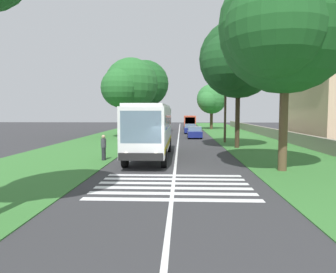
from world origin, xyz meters
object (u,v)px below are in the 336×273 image
(roadside_tree_right_0, at_px, (236,61))
(utility_pole, at_px, (225,102))
(trailing_car_1, at_px, (190,129))
(roadside_tree_right_1, at_px, (283,29))
(roadside_tree_left_1, at_px, (129,86))
(roadside_building, at_px, (335,103))
(coach_bus, at_px, (151,128))
(roadside_tree_left_0, at_px, (144,85))
(trailing_car_0, at_px, (195,133))
(roadside_tree_right_2, at_px, (211,100))
(trailing_minibus_0, at_px, (190,121))
(pedestrian, at_px, (104,147))

(roadside_tree_right_0, distance_m, utility_pole, 5.94)
(trailing_car_1, bearing_deg, roadside_tree_right_1, -172.56)
(roadside_tree_left_1, relative_size, roadside_tree_right_1, 0.88)
(trailing_car_1, relative_size, roadside_building, 0.38)
(roadside_building, bearing_deg, coach_bus, 122.42)
(roadside_tree_right_0, bearing_deg, utility_pole, 2.66)
(roadside_tree_left_0, relative_size, roadside_tree_left_1, 1.11)
(roadside_tree_right_1, relative_size, roadside_building, 1.01)
(coach_bus, xyz_separation_m, trailing_car_1, (25.70, -3.48, -1.48))
(trailing_car_0, height_order, roadside_tree_right_0, roadside_tree_right_0)
(trailing_car_0, height_order, roadside_tree_left_0, roadside_tree_left_0)
(trailing_car_0, distance_m, roadside_tree_right_0, 13.39)
(trailing_car_1, bearing_deg, roadside_tree_left_1, 135.40)
(trailing_car_1, bearing_deg, roadside_tree_left_0, 85.36)
(roadside_tree_left_0, xyz_separation_m, roadside_tree_right_1, (-31.17, -11.05, 0.28))
(trailing_car_0, xyz_separation_m, roadside_building, (-5.69, -14.37, 3.47))
(trailing_car_1, xyz_separation_m, roadside_building, (-14.16, -14.70, 3.47))
(roadside_tree_right_1, bearing_deg, roadside_tree_right_2, -0.20)
(trailing_minibus_0, height_order, roadside_tree_right_2, roadside_tree_right_2)
(coach_bus, height_order, trailing_car_0, coach_bus)
(coach_bus, height_order, trailing_minibus_0, coach_bus)
(trailing_minibus_0, bearing_deg, utility_pole, -173.41)
(coach_bus, bearing_deg, pedestrian, 116.40)
(roadside_tree_right_0, relative_size, roadside_tree_right_1, 1.00)
(trailing_car_1, distance_m, pedestrian, 27.96)
(utility_pole, distance_m, pedestrian, 16.33)
(trailing_minibus_0, xyz_separation_m, pedestrian, (-38.82, 6.73, -0.64))
(roadside_tree_right_0, distance_m, pedestrian, 14.38)
(trailing_car_1, distance_m, roadside_tree_right_2, 13.20)
(coach_bus, relative_size, roadside_tree_right_1, 0.98)
(trailing_minibus_0, xyz_separation_m, roadside_building, (-25.78, -14.46, 2.59))
(coach_bus, bearing_deg, roadside_tree_right_2, -11.57)
(trailing_car_0, distance_m, utility_pole, 7.67)
(roadside_tree_right_0, bearing_deg, pedestrian, 128.00)
(trailing_car_0, distance_m, roadside_tree_right_2, 20.95)
(roadside_tree_right_0, relative_size, roadside_building, 1.01)
(roadside_tree_right_1, bearing_deg, trailing_minibus_0, 5.09)
(trailing_minibus_0, bearing_deg, roadside_tree_left_1, 157.48)
(trailing_car_0, distance_m, trailing_car_1, 8.47)
(roadside_tree_right_0, relative_size, utility_pole, 1.38)
(coach_bus, height_order, roadside_building, roadside_building)
(roadside_building, bearing_deg, roadside_tree_left_0, 55.90)
(roadside_tree_left_1, height_order, roadside_tree_right_0, roadside_tree_right_0)
(trailing_car_1, height_order, roadside_tree_right_1, roadside_tree_right_1)
(roadside_tree_right_1, bearing_deg, trailing_car_1, 7.44)
(roadside_tree_left_1, height_order, roadside_building, roadside_tree_left_1)
(coach_bus, relative_size, trailing_car_1, 2.60)
(trailing_car_0, relative_size, roadside_tree_right_0, 0.38)
(coach_bus, relative_size, pedestrian, 6.60)
(roadside_building, bearing_deg, roadside_tree_right_0, 115.06)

